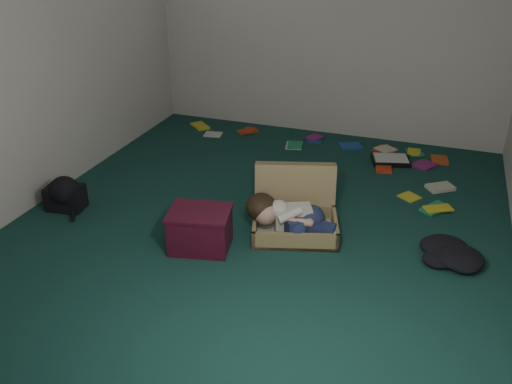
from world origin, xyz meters
The scene contains 11 objects.
floor centered at (0.00, 0.00, 0.00)m, with size 4.50×4.50×0.00m, color #163F39.
wall_back centered at (0.00, 2.25, 1.30)m, with size 4.50×4.50×0.00m, color silver.
wall_front centered at (0.00, -2.25, 1.30)m, with size 4.50×4.50×0.00m, color silver.
wall_left centered at (-2.00, 0.00, 1.30)m, with size 4.50×4.50×0.00m, color silver.
suitcase centered at (0.29, 0.00, 0.15)m, with size 0.84×0.82×0.50m.
person centered at (0.29, -0.17, 0.19)m, with size 0.75×0.38×0.31m.
maroon_bin centered at (-0.32, -0.54, 0.16)m, with size 0.53×0.46×0.32m.
backpack centered at (-1.70, -0.37, 0.12)m, with size 0.39×0.31×0.23m, color black, non-canonical shape.
clothing_pile centered at (1.49, -0.08, 0.06)m, with size 0.40×0.33×0.13m, color black, non-canonical shape.
paper_tray centered at (0.88, 1.62, 0.03)m, with size 0.44×0.37×0.05m.
book_scatter centered at (0.42, 1.61, 0.01)m, with size 3.06×1.50×0.02m.
Camera 1 is at (1.28, -3.77, 2.32)m, focal length 38.00 mm.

